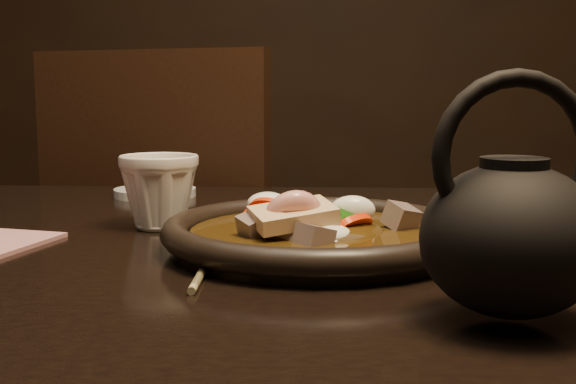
{
  "coord_description": "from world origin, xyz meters",
  "views": [
    {
      "loc": [
        0.05,
        -0.7,
        0.9
      ],
      "look_at": [
        0.01,
        0.04,
        0.8
      ],
      "focal_mm": 45.0,
      "sensor_mm": 36.0,
      "label": 1
    }
  ],
  "objects_px": {
    "plate": "(316,234)",
    "tea_cup": "(160,189)",
    "table": "(276,321)",
    "teapot": "(512,231)",
    "chair": "(188,285)"
  },
  "relations": [
    {
      "from": "plate",
      "to": "tea_cup",
      "type": "bearing_deg",
      "value": 149.96
    },
    {
      "from": "table",
      "to": "teapot",
      "type": "xyz_separation_m",
      "value": [
        0.17,
        -0.22,
        0.14
      ]
    },
    {
      "from": "tea_cup",
      "to": "table",
      "type": "bearing_deg",
      "value": -33.97
    },
    {
      "from": "tea_cup",
      "to": "teapot",
      "type": "bearing_deg",
      "value": -45.61
    },
    {
      "from": "table",
      "to": "teapot",
      "type": "height_order",
      "value": "teapot"
    },
    {
      "from": "chair",
      "to": "plate",
      "type": "distance_m",
      "value": 0.75
    },
    {
      "from": "chair",
      "to": "tea_cup",
      "type": "distance_m",
      "value": 0.62
    },
    {
      "from": "tea_cup",
      "to": "plate",
      "type": "bearing_deg",
      "value": -30.04
    },
    {
      "from": "table",
      "to": "tea_cup",
      "type": "relative_size",
      "value": 17.86
    },
    {
      "from": "plate",
      "to": "teapot",
      "type": "relative_size",
      "value": 1.84
    },
    {
      "from": "table",
      "to": "chair",
      "type": "xyz_separation_m",
      "value": [
        -0.22,
        0.65,
        -0.14
      ]
    },
    {
      "from": "plate",
      "to": "teapot",
      "type": "bearing_deg",
      "value": -58.25
    },
    {
      "from": "plate",
      "to": "tea_cup",
      "type": "xyz_separation_m",
      "value": [
        -0.18,
        0.1,
        0.03
      ]
    },
    {
      "from": "tea_cup",
      "to": "teapot",
      "type": "distance_m",
      "value": 0.44
    },
    {
      "from": "table",
      "to": "teapot",
      "type": "distance_m",
      "value": 0.31
    }
  ]
}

